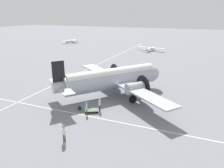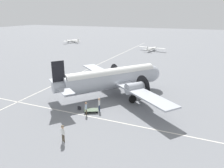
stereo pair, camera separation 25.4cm
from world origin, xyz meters
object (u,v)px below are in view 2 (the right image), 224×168
object	(u,v)px
passenger_boarding	(86,107)
suitcase_near_door	(79,108)
baggage_cart	(91,110)
airliner_main	(115,78)
ramp_agent	(99,103)
crew_foreground	(63,132)
light_aircraft_taxiing	(72,41)
light_aircraft_distant	(152,49)

from	to	relation	value
passenger_boarding	suitcase_near_door	world-z (taller)	passenger_boarding
suitcase_near_door	baggage_cart	world-z (taller)	baggage_cart
airliner_main	ramp_agent	size ratio (longest dim) A/B	11.25
crew_foreground	ramp_agent	bearing A→B (deg)	109.94
light_aircraft_taxiing	airliner_main	bearing A→B (deg)	138.35
light_aircraft_distant	light_aircraft_taxiing	size ratio (longest dim) A/B	0.98
airliner_main	light_aircraft_taxiing	bearing A→B (deg)	77.23
ramp_agent	suitcase_near_door	bearing A→B (deg)	91.03
passenger_boarding	baggage_cart	bearing A→B (deg)	-33.21
ramp_agent	light_aircraft_taxiing	size ratio (longest dim) A/B	0.19
light_aircraft_distant	ramp_agent	bearing A→B (deg)	-162.70
passenger_boarding	ramp_agent	size ratio (longest dim) A/B	0.95
crew_foreground	ramp_agent	world-z (taller)	ramp_agent
crew_foreground	airliner_main	bearing A→B (deg)	112.01
light_aircraft_distant	light_aircraft_taxiing	distance (m)	35.47
ramp_agent	baggage_cart	xyz separation A→B (m)	(0.79, 0.71, -0.80)
passenger_boarding	light_aircraft_distant	bearing A→B (deg)	-16.20
light_aircraft_taxiing	baggage_cart	bearing A→B (deg)	134.44
crew_foreground	passenger_boarding	size ratio (longest dim) A/B	1.04
airliner_main	baggage_cart	world-z (taller)	airliner_main
suitcase_near_door	baggage_cart	distance (m)	1.72
passenger_boarding	ramp_agent	distance (m)	1.87
airliner_main	light_aircraft_distant	world-z (taller)	airliner_main
light_aircraft_distant	light_aircraft_taxiing	xyz separation A→B (m)	(34.78, -6.94, 0.01)
airliner_main	passenger_boarding	distance (m)	7.88
baggage_cart	light_aircraft_taxiing	world-z (taller)	light_aircraft_taxiing
ramp_agent	light_aircraft_distant	world-z (taller)	light_aircraft_distant
crew_foreground	passenger_boarding	distance (m)	6.09
baggage_cart	light_aircraft_taxiing	bearing A→B (deg)	97.34
baggage_cart	light_aircraft_distant	bearing A→B (deg)	66.74
suitcase_near_door	light_aircraft_taxiing	xyz separation A→B (m)	(36.67, -55.08, 0.54)
airliner_main	suitcase_near_door	xyz separation A→B (m)	(2.11, 6.82, -2.38)
airliner_main	passenger_boarding	size ratio (longest dim) A/B	11.89
crew_foreground	light_aircraft_taxiing	bearing A→B (deg)	143.03
ramp_agent	crew_foreground	bearing A→B (deg)	164.17
ramp_agent	light_aircraft_distant	bearing A→B (deg)	-9.67
crew_foreground	light_aircraft_distant	distance (m)	55.20
airliner_main	light_aircraft_taxiing	distance (m)	61.93
airliner_main	crew_foreground	bearing A→B (deg)	-140.35
passenger_boarding	ramp_agent	bearing A→B (deg)	-52.27
passenger_boarding	crew_foreground	bearing A→B (deg)	168.13
passenger_boarding	light_aircraft_taxiing	bearing A→B (deg)	14.14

